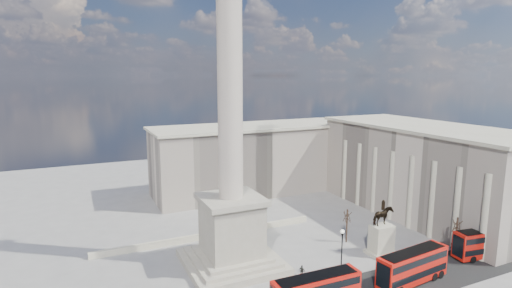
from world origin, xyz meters
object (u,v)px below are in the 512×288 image
object	(u,v)px
pedestrian_crossing	(302,271)
red_bus_c	(413,266)
equestrian_statue	(382,235)
pedestrian_walking	(414,252)
pedestrian_standing	(451,247)
red_bus_d	(487,242)
victorian_lamp	(342,248)
nelsons_column	(231,183)

from	to	relation	value
pedestrian_crossing	red_bus_c	bearing A→B (deg)	-155.35
equestrian_statue	pedestrian_crossing	world-z (taller)	equestrian_statue
pedestrian_walking	pedestrian_standing	world-z (taller)	pedestrian_walking
red_bus_d	victorian_lamp	xyz separation A→B (m)	(-24.68, 4.86, 1.67)
nelsons_column	equestrian_statue	xyz separation A→B (m)	(23.36, -6.65, -9.71)
red_bus_d	victorian_lamp	bearing A→B (deg)	176.68
pedestrian_standing	pedestrian_crossing	distance (m)	26.75
victorian_lamp	pedestrian_standing	xyz separation A→B (m)	(21.16, -1.28, -3.31)
victorian_lamp	equestrian_statue	world-z (taller)	equestrian_statue
nelsons_column	pedestrian_walking	world-z (taller)	nelsons_column
equestrian_statue	nelsons_column	bearing A→B (deg)	164.11
red_bus_d	equestrian_statue	xyz separation A→B (m)	(-14.60, 7.83, 0.81)
red_bus_d	victorian_lamp	world-z (taller)	victorian_lamp
pedestrian_crossing	victorian_lamp	bearing A→B (deg)	-144.11
pedestrian_crossing	pedestrian_standing	bearing A→B (deg)	-130.48
red_bus_d	pedestrian_walking	bearing A→B (deg)	163.17
equestrian_statue	pedestrian_standing	size ratio (longest dim) A/B	5.98
red_bus_c	pedestrian_standing	distance (m)	14.50
nelsons_column	victorian_lamp	xyz separation A→B (m)	(13.28, -9.62, -8.84)
pedestrian_standing	red_bus_d	bearing A→B (deg)	121.85
red_bus_c	nelsons_column	bearing A→B (deg)	137.06
nelsons_column	victorian_lamp	distance (m)	18.63
victorian_lamp	pedestrian_standing	bearing A→B (deg)	-3.47
pedestrian_walking	pedestrian_standing	bearing A→B (deg)	-14.31
nelsons_column	pedestrian_standing	xyz separation A→B (m)	(34.44, -10.90, -12.16)
victorian_lamp	pedestrian_crossing	world-z (taller)	victorian_lamp
red_bus_d	equestrian_statue	distance (m)	16.59
red_bus_c	pedestrian_walking	size ratio (longest dim) A/B	7.04
nelsons_column	victorian_lamp	bearing A→B (deg)	-35.91
victorian_lamp	pedestrian_walking	distance (m)	14.58
red_bus_d	equestrian_statue	bearing A→B (deg)	159.61
nelsons_column	pedestrian_walking	xyz separation A→B (m)	(27.50, -9.68, -12.07)
equestrian_statue	pedestrian_crossing	xyz separation A→B (m)	(-15.45, -0.93, -2.39)
red_bus_c	pedestrian_walking	bearing A→B (deg)	36.10
victorian_lamp	equestrian_statue	distance (m)	10.54
red_bus_c	equestrian_statue	world-z (taller)	equestrian_statue
red_bus_d	pedestrian_standing	size ratio (longest dim) A/B	7.57
equestrian_statue	pedestrian_standing	bearing A→B (deg)	-21.00
equestrian_statue	pedestrian_crossing	distance (m)	15.67
nelsons_column	red_bus_c	xyz separation A→B (m)	(20.87, -15.68, -10.42)
red_bus_c	equestrian_statue	xyz separation A→B (m)	(2.49, 9.03, 0.72)
victorian_lamp	pedestrian_standing	distance (m)	21.46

